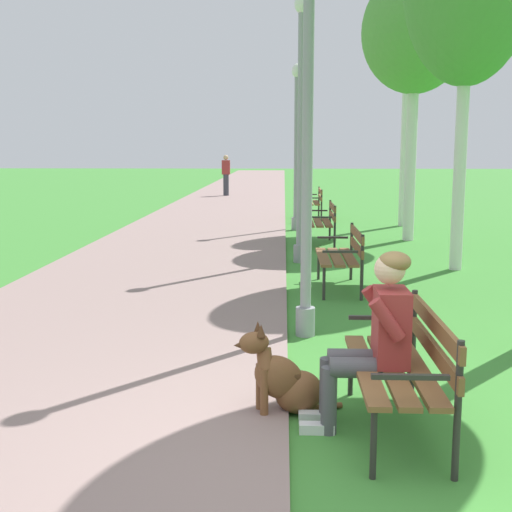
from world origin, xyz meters
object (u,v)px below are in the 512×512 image
at_px(park_bench_mid, 343,253).
at_px(birch_tree_fifth, 410,0).
at_px(person_seated_on_near_bench, 375,334).
at_px(park_bench_near, 406,360).
at_px(pedestrian_distant, 226,175).
at_px(lamp_post_far, 296,145).
at_px(dog_brown, 285,380).
at_px(park_bench_furthest, 313,200).
at_px(lamp_post_mid, 301,127).
at_px(park_bench_far, 323,220).
at_px(birch_tree_fourth, 415,34).
at_px(lamp_post_near, 308,131).

xyz_separation_m(park_bench_mid, birch_tree_fifth, (2.15, 7.83, 4.91)).
distance_m(park_bench_mid, person_seated_on_near_bench, 4.73).
height_order(park_bench_near, pedestrian_distant, pedestrian_distant).
relative_size(lamp_post_far, pedestrian_distant, 2.33).
bearing_deg(dog_brown, birch_tree_fifth, 76.52).
xyz_separation_m(park_bench_furthest, person_seated_on_near_bench, (-0.18, -14.02, 0.17)).
bearing_deg(lamp_post_far, park_bench_near, -87.30).
bearing_deg(lamp_post_mid, lamp_post_far, 89.80).
bearing_deg(lamp_post_far, park_bench_furthest, 78.10).
xyz_separation_m(park_bench_far, lamp_post_mid, (-0.52, -2.12, 1.76)).
height_order(birch_tree_fourth, pedestrian_distant, birch_tree_fourth).
relative_size(park_bench_furthest, birch_tree_fifth, 0.21).
height_order(dog_brown, lamp_post_mid, lamp_post_mid).
distance_m(park_bench_far, birch_tree_fourth, 4.21).
distance_m(lamp_post_near, pedestrian_distant, 20.47).
distance_m(dog_brown, lamp_post_mid, 7.00).
distance_m(park_bench_furthest, lamp_post_far, 2.94).
distance_m(lamp_post_mid, birch_tree_fifth, 6.99).
distance_m(birch_tree_fifth, pedestrian_distant, 12.26).
xyz_separation_m(park_bench_far, person_seated_on_near_bench, (-0.17, -9.05, 0.17)).
bearing_deg(person_seated_on_near_bench, park_bench_furthest, 89.25).
xyz_separation_m(dog_brown, birch_tree_fifth, (2.95, 12.32, 5.16)).
bearing_deg(lamp_post_near, park_bench_furthest, 87.16).
height_order(park_bench_near, park_bench_far, same).
bearing_deg(park_bench_furthest, park_bench_far, -90.20).
height_order(park_bench_far, dog_brown, park_bench_far).
relative_size(person_seated_on_near_bench, birch_tree_fifth, 0.18).
bearing_deg(pedestrian_distant, birch_tree_fifth, -62.34).
bearing_deg(pedestrian_distant, dog_brown, -84.07).
bearing_deg(park_bench_furthest, birch_tree_fourth, -66.40).
height_order(person_seated_on_near_bench, pedestrian_distant, pedestrian_distant).
xyz_separation_m(park_bench_mid, lamp_post_mid, (-0.55, 2.20, 1.76)).
relative_size(park_bench_near, pedestrian_distant, 0.91).
xyz_separation_m(birch_tree_fourth, pedestrian_distant, (-4.94, 12.78, -3.37)).
height_order(park_bench_far, birch_tree_fourth, birch_tree_fourth).
bearing_deg(park_bench_mid, birch_tree_fourth, 70.53).
distance_m(lamp_post_near, birch_tree_fifth, 11.07).
bearing_deg(birch_tree_fifth, lamp_post_near, -105.04).
xyz_separation_m(park_bench_near, park_bench_mid, (-0.01, 4.77, 0.00)).
bearing_deg(lamp_post_near, lamp_post_far, 89.66).
distance_m(dog_brown, lamp_post_far, 11.45).
bearing_deg(park_bench_near, lamp_post_far, 92.70).
height_order(lamp_post_near, birch_tree_fifth, birch_tree_fifth).
distance_m(lamp_post_far, pedestrian_distant, 11.45).
distance_m(park_bench_mid, lamp_post_far, 6.99).
height_order(park_bench_furthest, dog_brown, park_bench_furthest).
bearing_deg(park_bench_near, pedestrian_distant, 97.89).
distance_m(park_bench_far, lamp_post_near, 6.90).
bearing_deg(park_bench_mid, pedestrian_distant, 99.91).
bearing_deg(park_bench_far, park_bench_near, -89.74).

